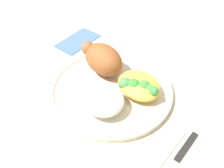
% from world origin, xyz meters
% --- Properties ---
extents(ground_plane, '(2.00, 2.00, 0.00)m').
position_xyz_m(ground_plane, '(0.00, 0.00, 0.00)').
color(ground_plane, beige).
extents(plate, '(0.29, 0.29, 0.02)m').
position_xyz_m(plate, '(0.00, 0.00, 0.01)').
color(plate, beige).
rests_on(plate, ground_plane).
extents(roasted_chicken, '(0.12, 0.07, 0.07)m').
position_xyz_m(roasted_chicken, '(0.06, -0.02, 0.05)').
color(roasted_chicken, brown).
rests_on(roasted_chicken, plate).
extents(rice_pile, '(0.10, 0.09, 0.04)m').
position_xyz_m(rice_pile, '(-0.03, 0.05, 0.04)').
color(rice_pile, silver).
rests_on(rice_pile, plate).
extents(mac_cheese_with_broccoli, '(0.11, 0.09, 0.04)m').
position_xyz_m(mac_cheese_with_broccoli, '(-0.05, -0.04, 0.04)').
color(mac_cheese_with_broccoli, gold).
rests_on(mac_cheese_with_broccoli, plate).
extents(fork, '(0.04, 0.14, 0.01)m').
position_xyz_m(fork, '(-0.20, 0.04, 0.00)').
color(fork, silver).
rests_on(fork, ground_plane).
extents(knife, '(0.04, 0.19, 0.01)m').
position_xyz_m(knife, '(-0.22, 0.03, 0.00)').
color(knife, black).
rests_on(knife, ground_plane).
extents(napkin, '(0.10, 0.14, 0.00)m').
position_xyz_m(napkin, '(0.23, -0.06, 0.00)').
color(napkin, '#47669E').
rests_on(napkin, ground_plane).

